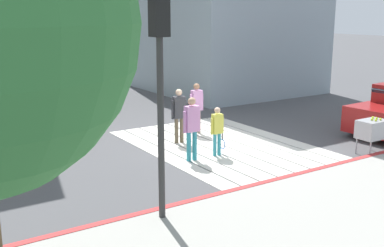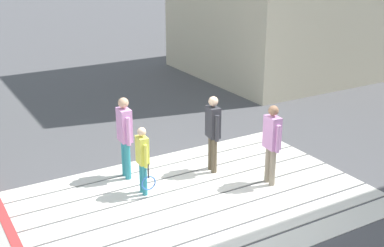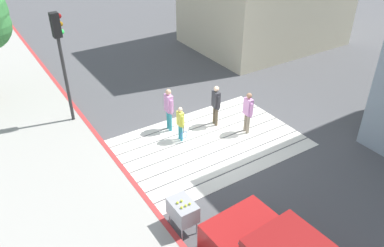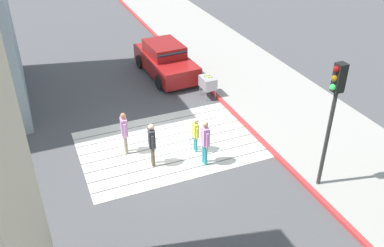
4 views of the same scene
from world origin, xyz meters
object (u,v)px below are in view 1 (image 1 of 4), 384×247
object	(u,v)px
tennis_ball_cart	(372,129)
pedestrian_child_with_racket	(217,129)
traffic_light_corner	(159,58)
pedestrian_adult_trailing	(192,124)
pedestrian_adult_lead	(179,112)
pedestrian_adult_side	(197,105)

from	to	relation	value
tennis_ball_cart	pedestrian_child_with_racket	world-z (taller)	pedestrian_child_with_racket
traffic_light_corner	pedestrian_child_with_racket	world-z (taller)	traffic_light_corner
traffic_light_corner	pedestrian_adult_trailing	bearing A→B (deg)	-41.44
pedestrian_adult_lead	pedestrian_child_with_racket	size ratio (longest dim) A/B	1.21
traffic_light_corner	tennis_ball_cart	size ratio (longest dim) A/B	4.17
traffic_light_corner	pedestrian_adult_side	size ratio (longest dim) A/B	2.61
pedestrian_adult_trailing	pedestrian_child_with_racket	size ratio (longest dim) A/B	1.26
pedestrian_child_with_racket	pedestrian_adult_trailing	bearing A→B (deg)	89.73
tennis_ball_cart	pedestrian_child_with_racket	xyz separation A→B (m)	(2.15, 3.64, 0.06)
pedestrian_adult_trailing	pedestrian_adult_side	distance (m)	2.86
tennis_ball_cart	pedestrian_adult_lead	world-z (taller)	pedestrian_adult_lead
pedestrian_child_with_racket	traffic_light_corner	bearing A→B (deg)	130.43
pedestrian_adult_lead	pedestrian_child_with_racket	xyz separation A→B (m)	(-1.66, -0.19, -0.19)
pedestrian_adult_lead	pedestrian_adult_trailing	size ratio (longest dim) A/B	0.96
tennis_ball_cart	pedestrian_adult_trailing	xyz separation A→B (m)	(2.15, 4.46, 0.29)
traffic_light_corner	pedestrian_adult_trailing	size ratio (longest dim) A/B	2.51
tennis_ball_cart	pedestrian_adult_side	bearing A→B (deg)	31.92
traffic_light_corner	pedestrian_adult_trailing	distance (m)	4.30
tennis_ball_cart	pedestrian_adult_side	distance (m)	5.26
pedestrian_adult_trailing	pedestrian_child_with_racket	distance (m)	0.85
pedestrian_adult_side	tennis_ball_cart	bearing A→B (deg)	-148.08
traffic_light_corner	tennis_ball_cart	bearing A→B (deg)	-84.43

